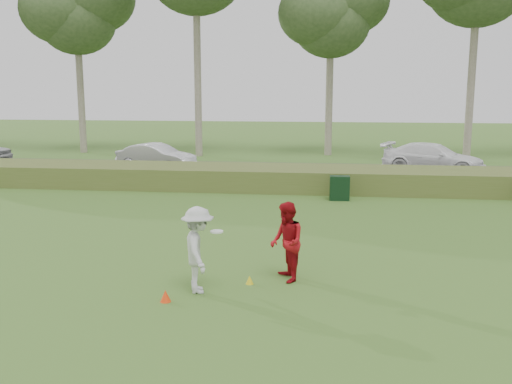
# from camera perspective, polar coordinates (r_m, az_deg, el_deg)

# --- Properties ---
(ground) EXTENTS (120.00, 120.00, 0.00)m
(ground) POSITION_cam_1_polar(r_m,az_deg,el_deg) (12.64, -2.31, -9.09)
(ground) COLOR #366020
(ground) RESTS_ON ground
(reed_strip) EXTENTS (80.00, 3.00, 0.90)m
(reed_strip) POSITION_cam_1_polar(r_m,az_deg,el_deg) (24.13, 2.39, 1.42)
(reed_strip) COLOR #4A5C25
(reed_strip) RESTS_ON ground
(park_road) EXTENTS (80.00, 6.00, 0.06)m
(park_road) POSITION_cam_1_polar(r_m,az_deg,el_deg) (29.12, 3.22, 2.13)
(park_road) COLOR #2D2D2D
(park_road) RESTS_ON ground
(tree_2) EXTENTS (6.50, 6.50, 12.00)m
(tree_2) POSITION_cam_1_polar(r_m,az_deg,el_deg) (39.45, -17.53, 16.87)
(tree_2) COLOR gray
(tree_2) RESTS_ON ground
(tree_4) EXTENTS (6.24, 6.24, 11.50)m
(tree_4) POSITION_cam_1_polar(r_m,az_deg,el_deg) (36.51, 7.52, 17.21)
(tree_4) COLOR gray
(tree_4) RESTS_ON ground
(player_white) EXTENTS (1.04, 1.32, 1.81)m
(player_white) POSITION_cam_1_polar(r_m,az_deg,el_deg) (11.92, -5.82, -5.77)
(player_white) COLOR silver
(player_white) RESTS_ON ground
(player_red) EXTENTS (0.92, 1.03, 1.76)m
(player_red) POSITION_cam_1_polar(r_m,az_deg,el_deg) (12.55, 3.09, -5.01)
(player_red) COLOR #A10D15
(player_red) RESTS_ON ground
(cone_orange) EXTENTS (0.22, 0.22, 0.24)m
(cone_orange) POSITION_cam_1_polar(r_m,az_deg,el_deg) (11.70, -9.04, -10.23)
(cone_orange) COLOR #FA3B0D
(cone_orange) RESTS_ON ground
(cone_yellow) EXTENTS (0.17, 0.17, 0.19)m
(cone_yellow) POSITION_cam_1_polar(r_m,az_deg,el_deg) (12.55, -0.65, -8.77)
(cone_yellow) COLOR yellow
(cone_yellow) RESTS_ON ground
(utility_cabinet) EXTENTS (0.76, 0.49, 0.92)m
(utility_cabinet) POSITION_cam_1_polar(r_m,az_deg,el_deg) (21.82, 8.36, 0.39)
(utility_cabinet) COLOR black
(utility_cabinet) RESTS_ON ground
(car_mid) EXTENTS (4.33, 2.50, 1.35)m
(car_mid) POSITION_cam_1_polar(r_m,az_deg,el_deg) (29.43, -9.93, 3.46)
(car_mid) COLOR silver
(car_mid) RESTS_ON park_road
(car_right) EXTENTS (5.34, 3.69, 1.43)m
(car_right) POSITION_cam_1_polar(r_m,az_deg,el_deg) (29.63, 17.30, 3.28)
(car_right) COLOR white
(car_right) RESTS_ON park_road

